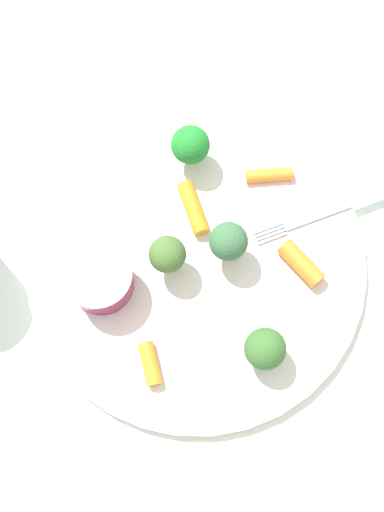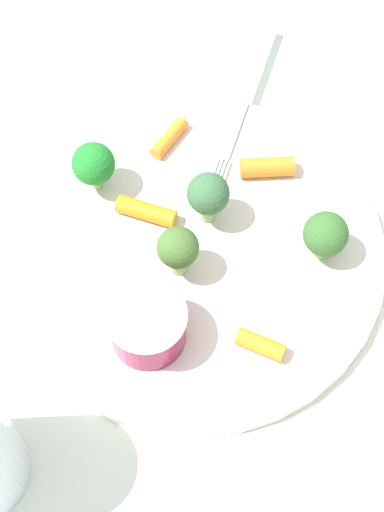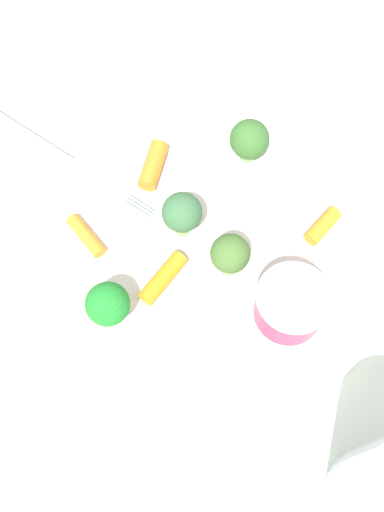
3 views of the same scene
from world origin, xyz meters
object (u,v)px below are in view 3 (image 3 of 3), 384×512
(broccoli_floret_0, at_px, (182,213))
(carrot_stick_3, at_px, (323,226))
(carrot_stick_1, at_px, (85,241))
(broccoli_floret_3, at_px, (108,304))
(broccoli_floret_2, at_px, (249,140))
(carrot_stick_0, at_px, (163,278))
(fork, at_px, (71,162))
(plate, at_px, (207,253))
(sauce_cup, at_px, (291,305))
(carrot_stick_2, at_px, (153,165))
(broccoli_floret_1, at_px, (230,255))

(broccoli_floret_0, xyz_separation_m, carrot_stick_3, (0.12, 0.01, -0.03))
(carrot_stick_1, relative_size, carrot_stick_3, 1.16)
(broccoli_floret_0, xyz_separation_m, broccoli_floret_3, (-0.05, -0.08, -0.00))
(broccoli_floret_2, relative_size, broccoli_floret_3, 0.94)
(carrot_stick_0, xyz_separation_m, fork, (-0.10, 0.11, -0.01))
(broccoli_floret_3, relative_size, carrot_stick_3, 1.34)
(plate, bearing_deg, sauce_cup, -35.38)
(broccoli_floret_3, relative_size, fork, 0.28)
(broccoli_floret_2, xyz_separation_m, carrot_stick_0, (-0.06, -0.13, -0.02))
(broccoli_floret_3, distance_m, carrot_stick_2, 0.14)
(broccoli_floret_0, distance_m, broccoli_floret_2, 0.09)
(carrot_stick_0, distance_m, carrot_stick_2, 0.11)
(carrot_stick_3, relative_size, fork, 0.21)
(carrot_stick_0, bearing_deg, fork, 132.45)
(broccoli_floret_0, height_order, broccoli_floret_2, broccoli_floret_0)
(sauce_cup, bearing_deg, broccoli_floret_3, -172.98)
(sauce_cup, relative_size, broccoli_floret_2, 1.28)
(broccoli_floret_1, relative_size, fork, 0.29)
(broccoli_floret_1, relative_size, carrot_stick_3, 1.36)
(carrot_stick_0, xyz_separation_m, carrot_stick_2, (-0.02, 0.11, 0.00))
(sauce_cup, height_order, broccoli_floret_0, broccoli_floret_0)
(broccoli_floret_0, bearing_deg, carrot_stick_0, -102.86)
(plate, relative_size, fork, 1.74)
(broccoli_floret_3, xyz_separation_m, carrot_stick_3, (0.17, 0.10, -0.02))
(sauce_cup, distance_m, fork, 0.23)
(broccoli_floret_1, height_order, carrot_stick_0, broccoli_floret_1)
(broccoli_floret_0, relative_size, carrot_stick_0, 1.05)
(broccoli_floret_3, bearing_deg, plate, 43.01)
(broccoli_floret_1, height_order, fork, broccoli_floret_1)
(carrot_stick_0, bearing_deg, sauce_cup, -9.40)
(carrot_stick_1, relative_size, fork, 0.24)
(sauce_cup, distance_m, broccoli_floret_1, 0.06)
(carrot_stick_3, bearing_deg, broccoli_floret_2, 135.76)
(broccoli_floret_3, relative_size, carrot_stick_0, 1.00)
(sauce_cup, xyz_separation_m, carrot_stick_1, (-0.17, 0.04, -0.01))
(broccoli_floret_1, height_order, carrot_stick_2, broccoli_floret_1)
(broccoli_floret_0, relative_size, fork, 0.29)
(plate, relative_size, carrot_stick_3, 8.34)
(carrot_stick_3, bearing_deg, sauce_cup, -108.48)
(carrot_stick_1, bearing_deg, broccoli_floret_1, -5.54)
(broccoli_floret_3, distance_m, carrot_stick_1, 0.07)
(plate, distance_m, fork, 0.15)
(plate, bearing_deg, broccoli_floret_1, -41.68)
(broccoli_floret_1, bearing_deg, broccoli_floret_3, -150.84)
(plate, xyz_separation_m, broccoli_floret_2, (0.03, 0.10, 0.03))
(sauce_cup, xyz_separation_m, broccoli_floret_3, (-0.14, -0.02, 0.01))
(carrot_stick_1, distance_m, fork, 0.08)
(broccoli_floret_3, relative_size, carrot_stick_2, 1.09)
(sauce_cup, xyz_separation_m, broccoli_floret_0, (-0.09, 0.06, 0.01))
(broccoli_floret_1, bearing_deg, broccoli_floret_2, 85.61)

